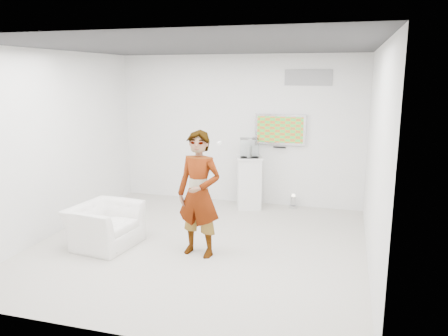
% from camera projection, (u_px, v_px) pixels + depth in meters
% --- Properties ---
extents(room, '(5.01, 5.01, 3.00)m').
position_uv_depth(room, '(199.00, 151.00, 6.50)').
color(room, '#A69F98').
rests_on(room, ground).
extents(tv, '(1.00, 0.08, 0.60)m').
position_uv_depth(tv, '(280.00, 129.00, 8.57)').
color(tv, '#BCBCC1').
rests_on(tv, room).
extents(logo_decal, '(0.90, 0.02, 0.30)m').
position_uv_depth(logo_decal, '(308.00, 78.00, 8.26)').
color(logo_decal, gray).
rests_on(logo_decal, room).
extents(person, '(0.74, 0.55, 1.84)m').
position_uv_depth(person, '(199.00, 194.00, 6.29)').
color(person, white).
rests_on(person, room).
extents(armchair, '(1.00, 1.10, 0.65)m').
position_uv_depth(armchair, '(105.00, 225.00, 6.75)').
color(armchair, white).
rests_on(armchair, room).
extents(pedestal, '(0.63, 0.63, 1.03)m').
position_uv_depth(pedestal, '(249.00, 182.00, 8.64)').
color(pedestal, silver).
rests_on(pedestal, room).
extents(floor_uplight, '(0.22, 0.22, 0.27)m').
position_uv_depth(floor_uplight, '(293.00, 201.00, 8.68)').
color(floor_uplight, silver).
rests_on(floor_uplight, room).
extents(vitrine, '(0.44, 0.44, 0.36)m').
position_uv_depth(vitrine, '(249.00, 148.00, 8.49)').
color(vitrine, silver).
rests_on(vitrine, pedestal).
extents(console, '(0.06, 0.16, 0.22)m').
position_uv_depth(console, '(249.00, 151.00, 8.50)').
color(console, silver).
rests_on(console, pedestal).
extents(wii_remote, '(0.05, 0.15, 0.04)m').
position_uv_depth(wii_remote, '(219.00, 143.00, 6.16)').
color(wii_remote, silver).
rests_on(wii_remote, person).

